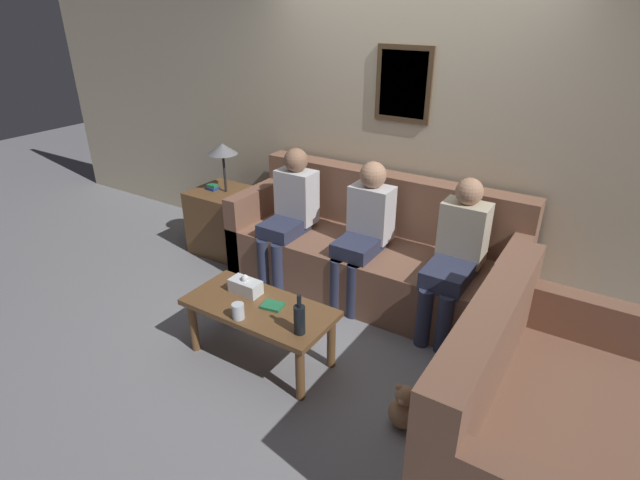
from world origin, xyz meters
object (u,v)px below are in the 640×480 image
object	(u,v)px
person_right	(456,252)
teddy_bear	(404,409)
person_left	(290,210)
couch_main	(372,254)
couch_side	(531,422)
coffee_table	(259,314)
drinking_glass	(238,311)
wine_bottle	(299,319)
person_middle	(364,228)

from	to	relation	value
person_right	teddy_bear	distance (m)	1.25
person_left	teddy_bear	world-z (taller)	person_left
couch_main	couch_side	size ratio (longest dim) A/B	1.54
coffee_table	teddy_bear	distance (m)	1.14
drinking_glass	person_right	world-z (taller)	person_right
coffee_table	couch_side	bearing A→B (deg)	0.58
couch_main	wine_bottle	world-z (taller)	couch_main
wine_bottle	person_right	bearing A→B (deg)	64.32
couch_side	teddy_bear	distance (m)	0.71
person_right	couch_main	bearing A→B (deg)	167.29
wine_bottle	person_left	world-z (taller)	person_left
wine_bottle	person_left	size ratio (longest dim) A/B	0.23
drinking_glass	person_left	size ratio (longest dim) A/B	0.09
wine_bottle	person_middle	distance (m)	1.22
couch_main	teddy_bear	world-z (taller)	couch_main
couch_side	person_right	bearing A→B (deg)	36.62
coffee_table	person_left	xyz separation A→B (m)	(-0.50, 1.07, 0.28)
couch_main	teddy_bear	size ratio (longest dim) A/B	8.46
coffee_table	teddy_bear	world-z (taller)	coffee_table
couch_main	wine_bottle	size ratio (longest dim) A/B	8.92
wine_bottle	person_right	distance (m)	1.33
couch_side	person_middle	bearing A→B (deg)	55.39
drinking_glass	teddy_bear	world-z (taller)	drinking_glass
coffee_table	person_middle	xyz separation A→B (m)	(0.22, 1.10, 0.28)
person_left	teddy_bear	xyz separation A→B (m)	(1.61, -1.11, -0.53)
wine_bottle	person_left	distance (m)	1.48
couch_main	person_right	distance (m)	0.84
person_right	wine_bottle	bearing A→B (deg)	-115.68
couch_main	person_right	size ratio (longest dim) A/B	2.09
couch_main	couch_side	bearing A→B (deg)	-38.59
couch_side	person_right	size ratio (longest dim) A/B	1.35
person_middle	teddy_bear	world-z (taller)	person_middle
drinking_glass	person_middle	distance (m)	1.32
couch_main	couch_side	xyz separation A→B (m)	(1.56, -1.25, 0.00)
drinking_glass	person_right	size ratio (longest dim) A/B	0.09
person_right	person_middle	bearing A→B (deg)	179.65
drinking_glass	person_left	distance (m)	1.35
couch_side	wine_bottle	xyz separation A→B (m)	(-1.37, -0.12, 0.20)
person_left	person_middle	distance (m)	0.72
couch_main	person_right	world-z (taller)	person_right
person_left	person_right	bearing A→B (deg)	1.05
coffee_table	person_middle	distance (m)	1.15
coffee_table	teddy_bear	bearing A→B (deg)	-2.17
person_middle	person_right	xyz separation A→B (m)	(0.77, -0.00, -0.01)
drinking_glass	person_left	xyz separation A→B (m)	(-0.48, 1.25, 0.16)
person_left	person_middle	xyz separation A→B (m)	(0.72, 0.03, -0.00)
coffee_table	person_middle	bearing A→B (deg)	78.69
wine_bottle	drinking_glass	size ratio (longest dim) A/B	2.59
person_middle	couch_side	bearing A→B (deg)	-34.61
couch_main	person_left	world-z (taller)	person_left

